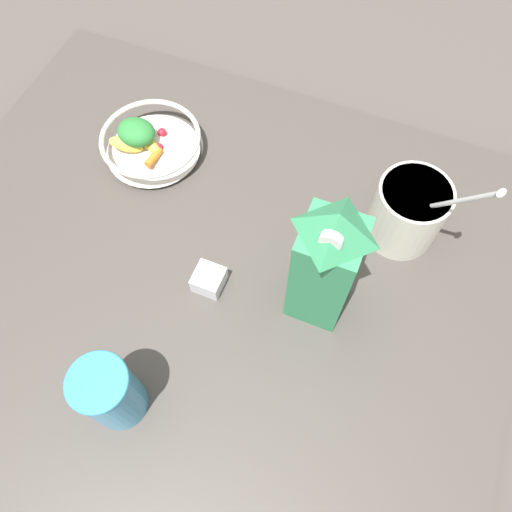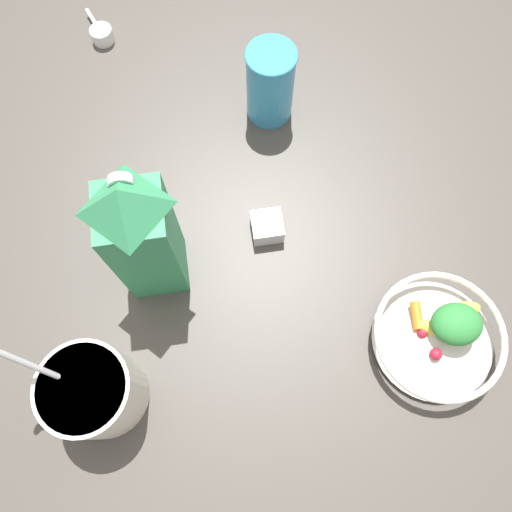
{
  "view_description": "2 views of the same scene",
  "coord_description": "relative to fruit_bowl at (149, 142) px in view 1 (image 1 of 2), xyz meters",
  "views": [
    {
      "loc": [
        0.24,
        -0.25,
        0.87
      ],
      "look_at": [
        0.09,
        0.12,
        0.09
      ],
      "focal_mm": 35.0,
      "sensor_mm": 36.0,
      "label": 1
    },
    {
      "loc": [
        0.09,
        0.38,
        0.85
      ],
      "look_at": [
        0.05,
        0.12,
        0.12
      ],
      "focal_mm": 35.0,
      "sensor_mm": 36.0,
      "label": 2
    }
  ],
  "objects": [
    {
      "name": "fruit_bowl",
      "position": [
        0.0,
        0.0,
        0.0
      ],
      "size": [
        0.2,
        0.2,
        0.09
      ],
      "color": "silver",
      "rests_on": "countertop"
    },
    {
      "name": "drinking_cup",
      "position": [
        0.19,
        -0.47,
        0.04
      ],
      "size": [
        0.09,
        0.09,
        0.15
      ],
      "color": "#3893C6",
      "rests_on": "countertop"
    },
    {
      "name": "countertop",
      "position": [
        0.21,
        -0.28,
        -0.06
      ],
      "size": [
        1.12,
        1.12,
        0.05
      ],
      "color": "#47423D",
      "rests_on": "ground_plane"
    },
    {
      "name": "yogurt_tub",
      "position": [
        0.52,
        0.01,
        0.04
      ],
      "size": [
        0.17,
        0.14,
        0.27
      ],
      "color": "silver",
      "rests_on": "countertop"
    },
    {
      "name": "milk_carton",
      "position": [
        0.42,
        -0.19,
        0.11
      ],
      "size": [
        0.09,
        0.09,
        0.29
      ],
      "color": "#338C59",
      "rests_on": "countertop"
    },
    {
      "name": "ground_plane",
      "position": [
        0.21,
        -0.28,
        -0.08
      ],
      "size": [
        6.0,
        6.0,
        0.0
      ],
      "primitive_type": "plane",
      "color": "#4C4742"
    },
    {
      "name": "spice_jar",
      "position": [
        0.23,
        -0.23,
        -0.02
      ],
      "size": [
        0.05,
        0.05,
        0.04
      ],
      "color": "silver",
      "rests_on": "countertop"
    }
  ]
}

